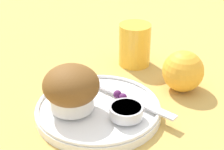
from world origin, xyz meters
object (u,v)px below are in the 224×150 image
(orange_fruit, at_px, (183,71))
(juice_glass, at_px, (135,45))
(butter_knife, at_px, (128,97))
(muffin, at_px, (71,88))

(orange_fruit, xyz_separation_m, juice_glass, (-0.13, 0.01, 0.01))
(butter_knife, bearing_deg, muffin, -121.82)
(orange_fruit, bearing_deg, juice_glass, 176.46)
(muffin, xyz_separation_m, orange_fruit, (0.06, 0.21, -0.02))
(muffin, relative_size, butter_knife, 0.48)
(orange_fruit, height_order, juice_glass, juice_glass)
(muffin, distance_m, orange_fruit, 0.22)
(muffin, height_order, orange_fruit, muffin)
(butter_knife, bearing_deg, orange_fruit, 72.26)
(orange_fruit, relative_size, juice_glass, 0.87)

